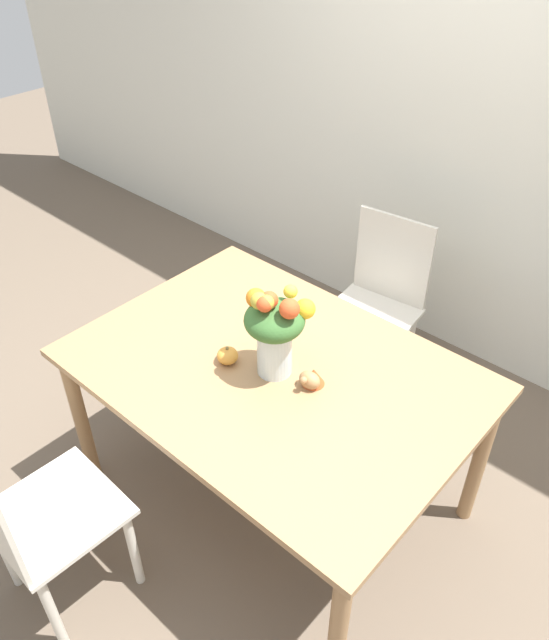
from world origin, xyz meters
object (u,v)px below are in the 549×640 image
Objects in this scene: dining_chair_near_window at (377,305)px; flower_vase at (275,329)px; turkey_figurine at (312,378)px; dining_chair_far_side at (35,520)px; pumpkin at (228,356)px.

flower_vase is at bearing -87.19° from dining_chair_near_window.
turkey_figurine is at bearing -77.95° from dining_chair_near_window.
dining_chair_far_side is at bearing -109.17° from flower_vase.
turkey_figurine is at bearing 11.78° from flower_vase.
pumpkin is at bearing -97.96° from dining_chair_far_side.
pumpkin is 0.88m from dining_chair_far_side.
dining_chair_near_window is (-0.15, 0.94, -0.47)m from flower_vase.
dining_chair_far_side is (-0.16, -1.83, 0.00)m from dining_chair_near_window.
flower_vase is 0.22m from turkey_figurine.
flower_vase is 3.27× the size of turkey_figurine.
dining_chair_near_window is 1.84m from dining_chair_far_side.
dining_chair_near_window and dining_chair_far_side have the same top height.
dining_chair_far_side is at bearing -101.28° from dining_chair_near_window.
flower_vase is at bearing 26.66° from pumpkin.
flower_vase reaches higher than turkey_figurine.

